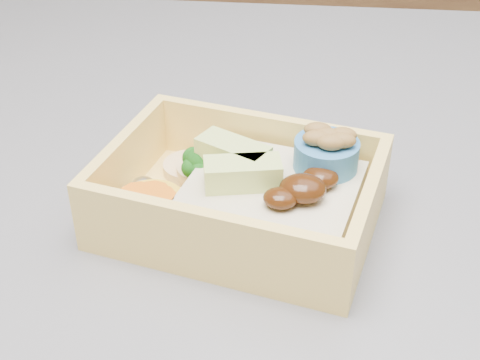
# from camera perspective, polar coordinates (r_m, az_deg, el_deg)

# --- Properties ---
(bento_box) EXTENTS (0.22, 0.18, 0.07)m
(bento_box) POSITION_cam_1_polar(r_m,az_deg,el_deg) (0.48, 0.76, -1.24)
(bento_box) COLOR #F9D267
(bento_box) RESTS_ON island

